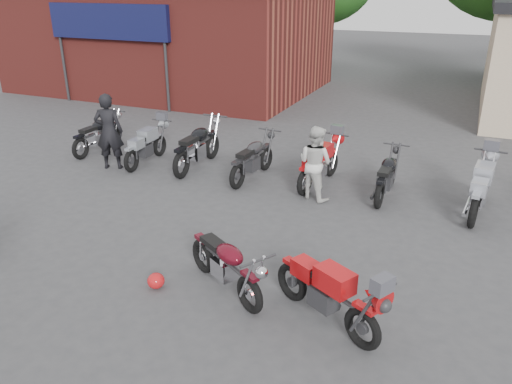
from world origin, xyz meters
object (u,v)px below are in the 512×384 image
at_px(row_bike_2, 198,144).
at_px(row_bike_5, 387,173).
at_px(person_light, 315,163).
at_px(row_bike_4, 320,162).
at_px(row_bike_3, 253,156).
at_px(person_dark, 109,132).
at_px(row_bike_1, 146,143).
at_px(row_bike_0, 98,132).
at_px(vintage_motorcycle, 226,261).
at_px(helmet, 156,281).
at_px(sportbike, 328,290).
at_px(row_bike_6, 481,185).

xyz_separation_m(row_bike_2, row_bike_5, (4.60, 0.00, -0.09)).
relative_size(row_bike_2, row_bike_5, 1.18).
distance_m(person_light, row_bike_4, 0.82).
distance_m(person_light, row_bike_3, 1.75).
bearing_deg(row_bike_2, person_dark, 113.71).
relative_size(person_dark, row_bike_1, 1.03).
distance_m(row_bike_2, row_bike_3, 1.56).
bearing_deg(row_bike_0, row_bike_4, -88.88).
xyz_separation_m(row_bike_0, row_bike_4, (6.20, 0.04, 0.01)).
distance_m(vintage_motorcycle, person_light, 3.92).
height_order(helmet, row_bike_4, row_bike_4).
relative_size(sportbike, row_bike_5, 1.01).
distance_m(helmet, row_bike_3, 4.81).
distance_m(row_bike_1, row_bike_5, 5.97).
distance_m(helmet, row_bike_1, 5.81).
bearing_deg(vintage_motorcycle, row_bike_5, 102.61).
xyz_separation_m(row_bike_1, row_bike_6, (7.80, 0.14, 0.06)).
bearing_deg(sportbike, row_bike_0, 177.28).
height_order(helmet, row_bike_0, row_bike_0).
relative_size(sportbike, person_dark, 0.98).
relative_size(vintage_motorcycle, sportbike, 0.98).
relative_size(row_bike_0, row_bike_6, 0.92).
bearing_deg(person_dark, vintage_motorcycle, 120.96).
bearing_deg(row_bike_1, person_light, -98.04).
xyz_separation_m(sportbike, row_bike_6, (1.80, 4.63, 0.06)).
xyz_separation_m(row_bike_1, row_bike_3, (2.91, 0.08, 0.03)).
bearing_deg(row_bike_3, person_dark, 106.47).
distance_m(person_dark, row_bike_0, 1.53).
height_order(vintage_motorcycle, row_bike_0, row_bike_0).
bearing_deg(row_bike_0, person_dark, -127.72).
distance_m(person_dark, row_bike_5, 6.62).
bearing_deg(sportbike, vintage_motorcycle, -156.06).
relative_size(row_bike_5, row_bike_6, 0.90).
relative_size(vintage_motorcycle, row_bike_5, 0.98).
height_order(vintage_motorcycle, row_bike_6, row_bike_6).
height_order(row_bike_4, row_bike_5, row_bike_4).
height_order(sportbike, row_bike_0, row_bike_0).
distance_m(row_bike_1, row_bike_2, 1.38).
xyz_separation_m(helmet, row_bike_0, (-5.16, 4.97, 0.42)).
distance_m(sportbike, person_dark, 7.64).
height_order(helmet, person_light, person_light).
xyz_separation_m(sportbike, row_bike_4, (-1.55, 4.81, 0.02)).
height_order(row_bike_5, row_bike_6, row_bike_6).
distance_m(vintage_motorcycle, row_bike_1, 6.21).
xyz_separation_m(row_bike_1, row_bike_4, (4.45, 0.33, 0.03)).
xyz_separation_m(helmet, row_bike_3, (-0.49, 4.77, 0.43)).
xyz_separation_m(row_bike_4, row_bike_5, (1.51, -0.08, -0.03)).
height_order(helmet, row_bike_3, row_bike_3).
height_order(vintage_motorcycle, sportbike, sportbike).
bearing_deg(row_bike_4, row_bike_0, 99.34).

